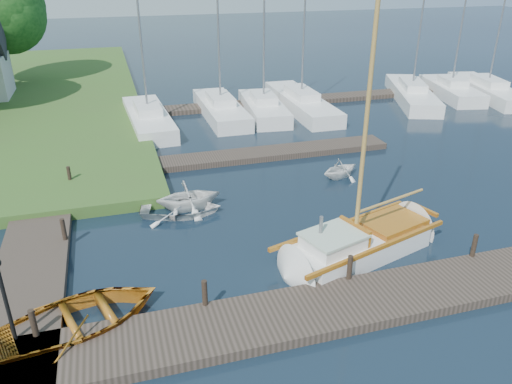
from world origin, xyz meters
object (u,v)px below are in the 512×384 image
object	(u,v)px
tender_b	(188,194)
marina_boat_0	(148,117)
mooring_post_5	(69,175)
marina_boat_2	(264,106)
lamp_post	(3,289)
marina_boat_3	(301,101)
mooring_post_3	(474,245)
marina_boat_7	(488,89)
dinghy	(81,315)
marina_boat_1	(221,108)
mooring_post_1	(205,293)
marina_boat_6	(451,89)
mooring_post_4	(64,229)
tender_a	(181,207)
mooring_post_0	(33,323)
tender_d	(341,167)
mooring_post_2	(350,267)
marina_boat_5	(412,93)
sailboat	(362,244)

from	to	relation	value
tender_b	marina_boat_0	distance (m)	11.79
mooring_post_5	marina_boat_2	world-z (taller)	marina_boat_2
lamp_post	marina_boat_3	size ratio (longest dim) A/B	0.22
mooring_post_5	mooring_post_3	bearing A→B (deg)	-37.57
marina_boat_3	marina_boat_7	world-z (taller)	marina_boat_7
marina_boat_2	marina_boat_7	bearing A→B (deg)	-84.44
mooring_post_5	dinghy	distance (m)	9.72
lamp_post	marina_boat_1	world-z (taller)	marina_boat_1
mooring_post_1	marina_boat_6	bearing A→B (deg)	41.03
mooring_post_4	marina_boat_1	size ratio (longest dim) A/B	0.07
mooring_post_1	tender_a	size ratio (longest dim) A/B	0.25
mooring_post_0	marina_boat_0	size ratio (longest dim) A/B	0.07
mooring_post_4	lamp_post	xyz separation A→B (m)	(-1.00, -5.00, 1.17)
marina_boat_1	tender_d	bearing A→B (deg)	-164.45
mooring_post_1	marina_boat_6	world-z (taller)	marina_boat_6
mooring_post_1	dinghy	size ratio (longest dim) A/B	0.18
dinghy	marina_boat_1	size ratio (longest dim) A/B	0.39
mooring_post_4	mooring_post_2	bearing A→B (deg)	-30.47
mooring_post_5	marina_boat_6	size ratio (longest dim) A/B	0.09
mooring_post_3	tender_d	world-z (taller)	mooring_post_3
mooring_post_3	marina_boat_7	size ratio (longest dim) A/B	0.07
mooring_post_2	tender_d	world-z (taller)	mooring_post_2
mooring_post_5	dinghy	world-z (taller)	mooring_post_5
mooring_post_1	mooring_post_4	xyz separation A→B (m)	(-4.00, 5.00, 0.00)
tender_a	marina_boat_1	xyz separation A→B (m)	(4.60, 12.93, 0.25)
mooring_post_0	marina_boat_7	world-z (taller)	marina_boat_7
lamp_post	marina_boat_5	xyz separation A→B (m)	(23.91, 19.27, -1.31)
tender_d	marina_boat_6	xyz separation A→B (m)	(14.36, 11.52, 0.04)
marina_boat_7	lamp_post	bearing A→B (deg)	134.63
marina_boat_3	marina_boat_0	bearing A→B (deg)	95.65
tender_b	marina_boat_1	bearing A→B (deg)	-20.29
marina_boat_1	marina_boat_5	bearing A→B (deg)	-89.56
mooring_post_4	marina_boat_3	world-z (taller)	marina_boat_3
tender_b	marina_boat_3	world-z (taller)	marina_boat_3
mooring_post_5	marina_boat_2	size ratio (longest dim) A/B	0.07
mooring_post_0	marina_boat_1	size ratio (longest dim) A/B	0.07
mooring_post_1	mooring_post_5	world-z (taller)	same
mooring_post_0	sailboat	bearing A→B (deg)	9.08
tender_d	dinghy	bearing A→B (deg)	105.12
tender_d	marina_boat_2	size ratio (longest dim) A/B	0.18
mooring_post_5	dinghy	xyz separation A→B (m)	(0.62, -9.70, -0.24)
dinghy	marina_boat_0	xyz separation A→B (m)	(3.57, 18.12, 0.12)
tender_d	marina_boat_7	world-z (taller)	marina_boat_7
mooring_post_5	tender_b	distance (m)	5.74
mooring_post_1	marina_boat_2	xyz separation A→B (m)	(7.60, 18.74, -0.12)
lamp_post	marina_boat_3	xyz separation A→B (m)	(15.43, 19.26, -1.31)
mooring_post_2	marina_boat_5	distance (m)	24.06
mooring_post_0	marina_boat_1	distance (m)	21.41
mooring_post_3	mooring_post_2	bearing A→B (deg)	180.00
dinghy	marina_boat_3	size ratio (longest dim) A/B	0.39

